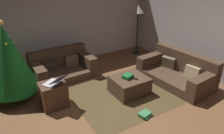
{
  "coord_description": "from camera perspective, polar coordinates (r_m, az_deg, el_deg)",
  "views": [
    {
      "loc": [
        -1.7,
        -2.81,
        2.67
      ],
      "look_at": [
        0.43,
        0.65,
        0.75
      ],
      "focal_mm": 33.68,
      "sensor_mm": 36.0,
      "label": 1
    }
  ],
  "objects": [
    {
      "name": "ground_plane",
      "position": [
        4.23,
        -0.37,
        -13.83
      ],
      "size": [
        6.4,
        6.4,
        0.0
      ],
      "primitive_type": "plane",
      "color": "brown"
    },
    {
      "name": "rear_partition",
      "position": [
        6.34,
        -15.63,
        11.86
      ],
      "size": [
        6.4,
        0.12,
        2.6
      ],
      "primitive_type": "cube",
      "color": "#BCB7B2",
      "rests_on": "ground_plane"
    },
    {
      "name": "corner_partition",
      "position": [
        5.76,
        27.69,
        8.63
      ],
      "size": [
        0.12,
        6.4,
        2.6
      ],
      "primitive_type": "cube",
      "color": "#B5B0AB",
      "rests_on": "ground_plane"
    },
    {
      "name": "couch_left",
      "position": [
        5.82,
        -13.44,
        0.17
      ],
      "size": [
        1.61,
        1.02,
        0.72
      ],
      "rotation": [
        0.0,
        0.0,
        3.18
      ],
      "color": "#473323",
      "rests_on": "ground_plane"
    },
    {
      "name": "couch_right",
      "position": [
        5.64,
        17.4,
        -1.15
      ],
      "size": [
        1.13,
        1.91,
        0.75
      ],
      "rotation": [
        0.0,
        0.0,
        1.65
      ],
      "color": "#473323",
      "rests_on": "ground_plane"
    },
    {
      "name": "ottoman",
      "position": [
        4.92,
        4.71,
        -4.93
      ],
      "size": [
        0.79,
        0.7,
        0.4
      ],
      "primitive_type": "cube",
      "color": "#473323",
      "rests_on": "ground_plane"
    },
    {
      "name": "gift_box",
      "position": [
        4.78,
        4.3,
        -2.56
      ],
      "size": [
        0.28,
        0.24,
        0.08
      ],
      "primitive_type": "cube",
      "rotation": [
        0.0,
        0.0,
        0.32
      ],
      "color": "#19662D",
      "rests_on": "ottoman"
    },
    {
      "name": "tv_remote",
      "position": [
        4.77,
        6.09,
        -3.16
      ],
      "size": [
        0.13,
        0.16,
        0.02
      ],
      "primitive_type": "cube",
      "rotation": [
        0.0,
        0.0,
        0.57
      ],
      "color": "black",
      "rests_on": "ottoman"
    },
    {
      "name": "christmas_tree",
      "position": [
        4.81,
        -26.14,
        1.9
      ],
      "size": [
        1.02,
        1.02,
        1.78
      ],
      "color": "brown",
      "rests_on": "ground_plane"
    },
    {
      "name": "side_table",
      "position": [
        4.6,
        -15.58,
        -7.28
      ],
      "size": [
        0.52,
        0.44,
        0.54
      ],
      "primitive_type": "cube",
      "color": "#4C3323",
      "rests_on": "ground_plane"
    },
    {
      "name": "laptop",
      "position": [
        4.39,
        -15.38,
        -3.91
      ],
      "size": [
        0.51,
        0.54,
        0.2
      ],
      "color": "silver",
      "rests_on": "side_table"
    },
    {
      "name": "book_stack",
      "position": [
        4.32,
        8.96,
        -12.6
      ],
      "size": [
        0.27,
        0.24,
        0.08
      ],
      "color": "#387A47",
      "rests_on": "ground_plane"
    },
    {
      "name": "corner_lamp",
      "position": [
        7.01,
        7.1,
        14.38
      ],
      "size": [
        0.36,
        0.36,
        1.61
      ],
      "color": "black",
      "rests_on": "ground_plane"
    },
    {
      "name": "area_rug",
      "position": [
        5.03,
        4.63,
        -6.89
      ],
      "size": [
        2.6,
        2.0,
        0.01
      ],
      "primitive_type": "cube",
      "color": "#4A3A21",
      "rests_on": "ground_plane"
    }
  ]
}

